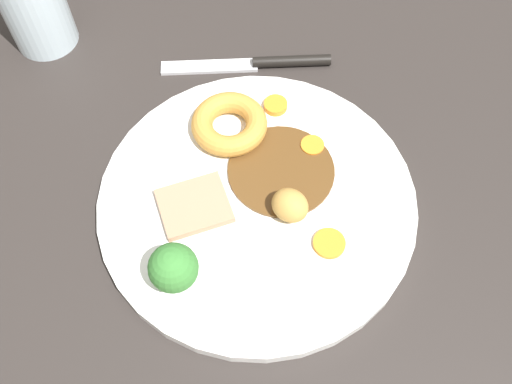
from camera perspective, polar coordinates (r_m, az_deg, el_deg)
The scene contains 12 objects.
dining_table at distance 53.68cm, azimuth -1.38°, elevation -3.96°, with size 120.00×84.00×3.60cm, color #2B2623.
dinner_plate at distance 52.31cm, azimuth 0.00°, elevation -0.93°, with size 29.44×29.44×1.40cm, color white.
gravy_pool at distance 53.09cm, azimuth 2.46°, elevation 2.22°, with size 10.13×10.13×0.30cm, color #563819.
meat_slice_main at distance 51.13cm, azimuth -6.40°, elevation -1.41°, with size 6.17×5.25×0.80cm, color tan.
yorkshire_pudding at distance 55.06cm, azimuth -2.83°, elevation 6.91°, with size 7.45×7.45×2.11cm, color #C68938.
roast_potato_left at distance 49.61cm, azimuth 3.37°, elevation -1.56°, with size 3.44×2.98×2.95cm, color #BC8C42.
carrot_coin_front at distance 54.75cm, azimuth 5.63°, elevation 4.69°, with size 2.29×2.29×0.46cm, color orange.
carrot_coin_back at distance 57.37cm, azimuth 1.89°, elevation 8.78°, with size 2.39×2.39×0.66cm, color orange.
carrot_coin_side at distance 49.74cm, azimuth 7.32°, elevation -5.20°, with size 2.88×2.88×0.43cm, color orange.
broccoli_floret at distance 46.12cm, azimuth -8.50°, elevation -7.67°, with size 4.14×4.14×4.97cm.
knife at distance 62.80cm, azimuth 0.44°, elevation 12.94°, with size 1.71×18.50×1.20cm.
water_glass at distance 66.69cm, azimuth -21.82°, elevation 17.42°, with size 6.85×6.85×10.51cm, color silver.
Camera 1 is at (-23.61, -0.10, 50.02)cm, focal length 39.41 mm.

